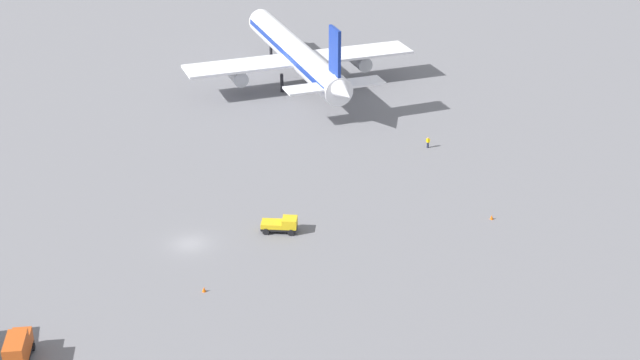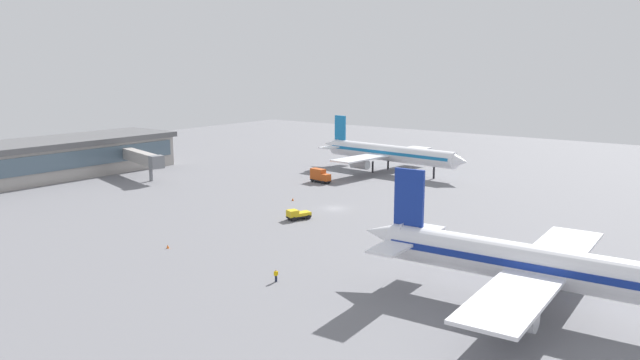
{
  "view_description": "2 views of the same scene",
  "coord_description": "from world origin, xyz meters",
  "px_view_note": "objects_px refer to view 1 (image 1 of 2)",
  "views": [
    {
      "loc": [
        -14.18,
        -100.28,
        56.41
      ],
      "look_at": [
        17.28,
        2.94,
        4.77
      ],
      "focal_mm": 53.44,
      "sensor_mm": 36.0,
      "label": 1
    },
    {
      "loc": [
        96.33,
        69.51,
        28.13
      ],
      "look_at": [
        4.51,
        -0.19,
        6.41
      ],
      "focal_mm": 34.39,
      "sensor_mm": 36.0,
      "label": 2
    }
  ],
  "objects_px": {
    "airplane_taxiing": "(297,54)",
    "safety_cone_mid_apron": "(492,217)",
    "safety_cone_near_gate": "(204,289)",
    "ground_crew_worker": "(428,142)",
    "pushback_tractor": "(281,224)",
    "catering_truck": "(18,350)"
  },
  "relations": [
    {
      "from": "airplane_taxiing",
      "to": "safety_cone_mid_apron",
      "type": "relative_size",
      "value": 83.06
    },
    {
      "from": "safety_cone_mid_apron",
      "to": "safety_cone_near_gate",
      "type": "bearing_deg",
      "value": -170.67
    },
    {
      "from": "ground_crew_worker",
      "to": "safety_cone_near_gate",
      "type": "distance_m",
      "value": 48.99
    },
    {
      "from": "airplane_taxiing",
      "to": "pushback_tractor",
      "type": "height_order",
      "value": "airplane_taxiing"
    },
    {
      "from": "ground_crew_worker",
      "to": "safety_cone_mid_apron",
      "type": "height_order",
      "value": "ground_crew_worker"
    },
    {
      "from": "airplane_taxiing",
      "to": "pushback_tractor",
      "type": "xyz_separation_m",
      "value": [
        -16.31,
        -50.87,
        -4.54
      ]
    },
    {
      "from": "safety_cone_near_gate",
      "to": "safety_cone_mid_apron",
      "type": "xyz_separation_m",
      "value": [
        37.98,
        6.24,
        0.0
      ]
    },
    {
      "from": "airplane_taxiing",
      "to": "ground_crew_worker",
      "type": "distance_m",
      "value": 34.33
    },
    {
      "from": "pushback_tractor",
      "to": "safety_cone_mid_apron",
      "type": "height_order",
      "value": "pushback_tractor"
    },
    {
      "from": "airplane_taxiing",
      "to": "pushback_tractor",
      "type": "relative_size",
      "value": 10.4
    },
    {
      "from": "airplane_taxiing",
      "to": "safety_cone_near_gate",
      "type": "xyz_separation_m",
      "value": [
        -28.03,
        -61.75,
        -5.21
      ]
    },
    {
      "from": "catering_truck",
      "to": "safety_cone_mid_apron",
      "type": "relative_size",
      "value": 9.74
    },
    {
      "from": "ground_crew_worker",
      "to": "safety_cone_mid_apron",
      "type": "bearing_deg",
      "value": -143.86
    },
    {
      "from": "catering_truck",
      "to": "ground_crew_worker",
      "type": "bearing_deg",
      "value": -47.42
    },
    {
      "from": "catering_truck",
      "to": "pushback_tractor",
      "type": "relative_size",
      "value": 1.22
    },
    {
      "from": "airplane_taxiing",
      "to": "safety_cone_mid_apron",
      "type": "bearing_deg",
      "value": -172.92
    },
    {
      "from": "safety_cone_mid_apron",
      "to": "ground_crew_worker",
      "type": "bearing_deg",
      "value": 87.36
    },
    {
      "from": "airplane_taxiing",
      "to": "safety_cone_near_gate",
      "type": "relative_size",
      "value": 83.06
    },
    {
      "from": "airplane_taxiing",
      "to": "ground_crew_worker",
      "type": "xyz_separation_m",
      "value": [
        11.02,
        -32.17,
        -4.66
      ]
    },
    {
      "from": "pushback_tractor",
      "to": "safety_cone_near_gate",
      "type": "height_order",
      "value": "pushback_tractor"
    },
    {
      "from": "safety_cone_mid_apron",
      "to": "pushback_tractor",
      "type": "bearing_deg",
      "value": 169.98
    },
    {
      "from": "safety_cone_near_gate",
      "to": "ground_crew_worker",
      "type": "bearing_deg",
      "value": 37.13
    }
  ]
}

